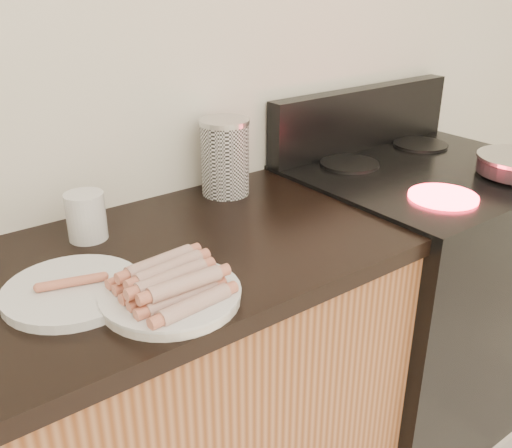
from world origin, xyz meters
TOP-DOWN VIEW (x-y plane):
  - wall_back at (0.00, 2.00)m, footprint 4.00×0.04m
  - stove at (0.78, 1.68)m, footprint 0.76×0.65m
  - stove_panel at (0.78, 1.96)m, footprint 0.76×0.06m
  - burner_near_left at (0.61, 1.51)m, footprint 0.18×0.18m
  - burner_far_left at (0.61, 1.84)m, footprint 0.18×0.18m
  - burner_far_right at (0.95, 1.84)m, footprint 0.18×0.18m
  - main_plate at (-0.20, 1.51)m, footprint 0.33×0.33m
  - side_plate at (-0.34, 1.64)m, footprint 0.34×0.34m
  - hotdog_pile at (-0.20, 1.51)m, footprint 0.14×0.20m
  - plain_sausages at (-0.34, 1.64)m, footprint 0.12×0.05m
  - canister at (0.19, 1.91)m, footprint 0.13×0.13m
  - mug at (-0.22, 1.86)m, footprint 0.11×0.11m

SIDE VIEW (x-z plane):
  - stove at x=0.78m, z-range 0.00..0.91m
  - main_plate at x=-0.20m, z-range 0.90..0.92m
  - side_plate at x=-0.34m, z-range 0.90..0.92m
  - burner_near_left at x=0.61m, z-range 0.91..0.92m
  - burner_far_left at x=0.61m, z-range 0.91..0.92m
  - burner_far_right at x=0.95m, z-range 0.91..0.92m
  - plain_sausages at x=-0.34m, z-range 0.92..0.94m
  - hotdog_pile at x=-0.20m, z-range 0.91..0.97m
  - mug at x=-0.22m, z-range 0.90..1.01m
  - canister at x=0.19m, z-range 0.90..1.11m
  - stove_panel at x=0.78m, z-range 0.91..1.11m
  - wall_back at x=0.00m, z-range 0.00..2.60m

